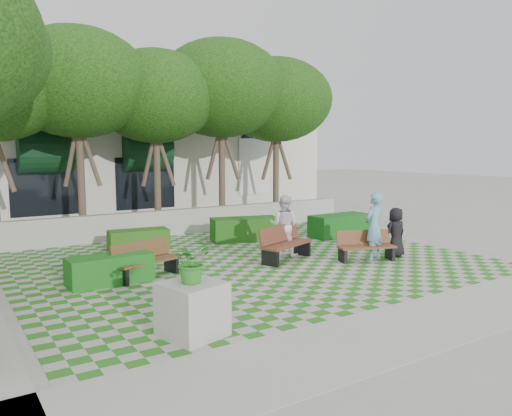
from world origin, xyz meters
TOP-DOWN VIEW (x-y plane):
  - ground at (0.00, 0.00)m, footprint 90.00×90.00m
  - lawn at (0.00, 1.00)m, footprint 12.00×12.00m
  - sidewalk_south at (0.00, -4.70)m, footprint 16.00×2.00m
  - retaining_wall at (0.00, 6.20)m, footprint 15.00×0.36m
  - bench_east at (2.75, -0.58)m, footprint 1.67×1.03m
  - bench_mid at (0.91, 0.67)m, footprint 1.92×1.21m
  - bench_west at (-3.00, 0.95)m, footprint 1.75×1.03m
  - hedge_east at (4.77, 2.69)m, footprint 2.22×0.91m
  - hedge_midright at (1.54, 3.80)m, footprint 2.36×1.43m
  - hedge_midleft at (-1.98, 4.26)m, footprint 1.85×0.91m
  - hedge_west at (-3.86, 0.92)m, footprint 1.91×0.82m
  - planter_front at (-3.69, -3.04)m, footprint 1.10×1.10m
  - person_blue at (3.00, -0.63)m, footprint 0.77×0.59m
  - person_dark at (3.81, -0.69)m, footprint 0.70×0.46m
  - person_white at (1.26, 1.20)m, footprint 1.05×1.08m
  - tree_row at (-1.86, 5.95)m, footprint 17.70×13.40m
  - building at (0.93, 14.08)m, footprint 18.00×8.92m

SIDE VIEW (x-z plane):
  - ground at x=0.00m, z-range 0.00..0.00m
  - sidewalk_south at x=0.00m, z-range 0.00..0.01m
  - lawn at x=0.00m, z-range 0.01..0.01m
  - hedge_midleft at x=-1.98m, z-range 0.00..0.62m
  - hedge_west at x=-3.86m, z-range 0.00..0.66m
  - hedge_east at x=4.77m, z-range 0.00..0.77m
  - hedge_midright at x=1.54m, z-range 0.00..0.77m
  - bench_east at x=2.75m, z-range -0.02..0.82m
  - bench_west at x=-3.00m, z-range -0.02..0.86m
  - retaining_wall at x=0.00m, z-range 0.00..0.90m
  - bench_mid at x=0.91m, z-range -0.02..0.94m
  - planter_front at x=-3.69m, z-range -0.15..1.46m
  - person_dark at x=3.81m, z-range 0.00..1.41m
  - person_white at x=1.26m, z-range 0.00..1.75m
  - person_blue at x=3.00m, z-range 0.00..1.87m
  - building at x=0.93m, z-range -0.06..5.09m
  - tree_row at x=-1.86m, z-range 1.47..8.88m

